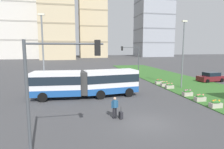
% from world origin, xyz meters
% --- Properties ---
extents(ground_plane, '(260.00, 260.00, 0.00)m').
position_xyz_m(ground_plane, '(0.00, 0.00, 0.00)').
color(ground_plane, '#424244').
extents(grass_median, '(10.00, 70.00, 0.08)m').
position_xyz_m(grass_median, '(12.02, 10.00, 0.04)').
color(grass_median, '#336628').
rests_on(grass_median, ground_plane).
extents(articulated_bus, '(12.01, 3.29, 3.00)m').
position_xyz_m(articulated_bus, '(-3.76, 8.66, 1.65)').
color(articulated_bus, white).
rests_on(articulated_bus, ground).
extents(car_maroon_sedan, '(4.58, 2.44, 1.58)m').
position_xyz_m(car_maroon_sedan, '(17.05, 14.32, 0.75)').
color(car_maroon_sedan, maroon).
rests_on(car_maroon_sedan, ground).
extents(car_silver_hatch, '(4.51, 2.26, 1.58)m').
position_xyz_m(car_silver_hatch, '(-6.04, 18.50, 0.75)').
color(car_silver_hatch, '#B7BABF').
rests_on(car_silver_hatch, ground).
extents(pedestrian_crossing, '(0.57, 0.36, 1.74)m').
position_xyz_m(pedestrian_crossing, '(-2.10, 1.45, 1.00)').
color(pedestrian_crossing, black).
rests_on(pedestrian_crossing, ground).
extents(rolling_suitcase, '(0.31, 0.40, 0.97)m').
position_xyz_m(rolling_suitcase, '(-1.65, 1.25, 0.31)').
color(rolling_suitcase, '#232328').
rests_on(rolling_suitcase, ground).
extents(flower_planter_0, '(1.10, 0.56, 0.74)m').
position_xyz_m(flower_planter_0, '(7.62, 2.00, 0.43)').
color(flower_planter_0, '#B7AD9E').
rests_on(flower_planter_0, grass_median).
extents(flower_planter_1, '(1.10, 0.56, 0.74)m').
position_xyz_m(flower_planter_1, '(7.62, 4.22, 0.43)').
color(flower_planter_1, '#B7AD9E').
rests_on(flower_planter_1, grass_median).
extents(flower_planter_2, '(1.10, 0.56, 0.74)m').
position_xyz_m(flower_planter_2, '(7.62, 6.43, 0.43)').
color(flower_planter_2, '#B7AD9E').
rests_on(flower_planter_2, grass_median).
extents(flower_planter_3, '(1.10, 0.56, 0.74)m').
position_xyz_m(flower_planter_3, '(7.62, 10.59, 0.43)').
color(flower_planter_3, '#B7AD9E').
rests_on(flower_planter_3, grass_median).
extents(flower_planter_4, '(1.10, 0.56, 0.74)m').
position_xyz_m(flower_planter_4, '(7.62, 11.97, 0.43)').
color(flower_planter_4, '#B7AD9E').
rests_on(flower_planter_4, grass_median).
extents(flower_planter_5, '(1.10, 0.56, 0.74)m').
position_xyz_m(flower_planter_5, '(7.62, 13.82, 0.43)').
color(flower_planter_5, '#B7AD9E').
rests_on(flower_planter_5, grass_median).
extents(traffic_light_near_left, '(3.87, 0.28, 5.98)m').
position_xyz_m(traffic_light_near_left, '(-6.25, -3.00, 4.11)').
color(traffic_light_near_left, '#474C51').
rests_on(traffic_light_near_left, ground).
extents(traffic_light_far_right, '(3.68, 0.28, 5.85)m').
position_xyz_m(traffic_light_far_right, '(6.02, 22.00, 4.03)').
color(traffic_light_far_right, '#474C51').
rests_on(traffic_light_far_right, ground).
extents(streetlight_left, '(0.70, 0.28, 9.34)m').
position_xyz_m(streetlight_left, '(-8.50, 10.17, 5.12)').
color(streetlight_left, slate).
rests_on(streetlight_left, ground).
extents(streetlight_median, '(0.70, 0.28, 9.19)m').
position_xyz_m(streetlight_median, '(9.52, 10.79, 5.04)').
color(streetlight_median, slate).
rests_on(streetlight_median, ground).
extents(apartment_tower_west, '(18.91, 17.70, 53.87)m').
position_xyz_m(apartment_tower_west, '(-30.00, 96.36, 26.96)').
color(apartment_tower_west, silver).
rests_on(apartment_tower_west, ground).
extents(apartment_tower_westcentre, '(16.29, 17.01, 40.20)m').
position_xyz_m(apartment_tower_westcentre, '(-11.56, 85.36, 20.13)').
color(apartment_tower_westcentre, beige).
rests_on(apartment_tower_westcentre, ground).
extents(apartment_tower_centre, '(15.27, 17.17, 42.30)m').
position_xyz_m(apartment_tower_centre, '(6.84, 100.73, 21.17)').
color(apartment_tower_centre, beige).
rests_on(apartment_tower_centre, ground).
extents(apartment_tower_eastcentre, '(20.78, 18.22, 50.21)m').
position_xyz_m(apartment_tower_eastcentre, '(46.17, 103.84, 25.13)').
color(apartment_tower_eastcentre, '#9EA3AD').
rests_on(apartment_tower_eastcentre, ground).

